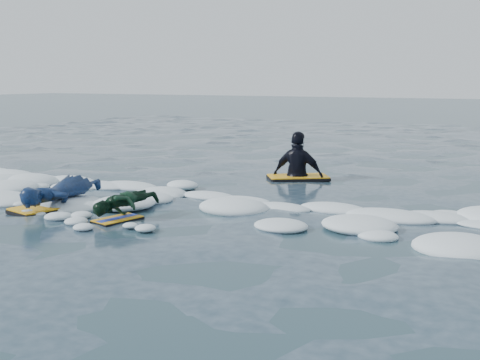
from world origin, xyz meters
name	(u,v)px	position (x,y,z in m)	size (l,w,h in m)	color
ground	(130,214)	(0.00, 0.00, 0.00)	(120.00, 120.00, 0.00)	#1A323E
foam_band	(168,202)	(0.00, 1.03, 0.00)	(12.00, 3.10, 0.30)	white
prone_woman_unit	(60,193)	(-1.26, -0.18, 0.24)	(0.95, 1.88, 0.47)	black
prone_child_unit	(125,206)	(0.17, -0.33, 0.21)	(0.75, 1.17, 0.41)	black
waiting_rider_unit	(298,176)	(1.14, 4.12, 0.08)	(1.41, 1.26, 1.86)	black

